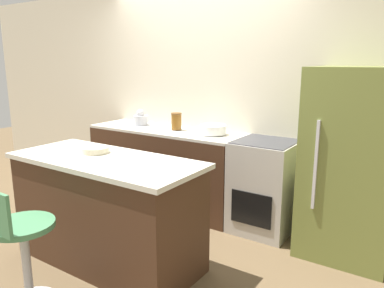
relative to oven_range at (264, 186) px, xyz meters
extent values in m
plane|color=brown|center=(-0.97, -0.32, -0.47)|extent=(14.00, 14.00, 0.00)
cube|color=beige|center=(-0.97, 0.33, 0.83)|extent=(8.00, 0.06, 2.60)
cube|color=#422819|center=(-1.26, 0.00, -0.02)|extent=(1.90, 0.60, 0.90)
cube|color=beige|center=(-1.26, 0.00, 0.45)|extent=(1.90, 0.60, 0.03)
cube|color=#9EA3A8|center=(-1.59, 0.00, 0.47)|extent=(0.44, 0.33, 0.01)
cube|color=#422819|center=(-0.86, -1.33, -0.02)|extent=(1.62, 0.68, 0.89)
cube|color=beige|center=(-0.86, -1.33, 0.44)|extent=(1.69, 0.72, 0.04)
cube|color=#B7B2A8|center=(0.00, 0.00, 0.00)|extent=(0.59, 0.60, 0.93)
cube|color=black|center=(0.00, -0.30, -0.14)|extent=(0.41, 0.01, 0.32)
cube|color=#333338|center=(0.00, 0.00, 0.47)|extent=(0.56, 0.57, 0.01)
cube|color=olive|center=(0.80, -0.04, 0.36)|extent=(0.75, 0.68, 1.66)
cube|color=silver|center=(0.60, -0.39, 0.41)|extent=(0.02, 0.02, 0.75)
cylinder|color=#B7B7BC|center=(-0.88, -2.08, -0.17)|extent=(0.06, 0.06, 0.59)
cylinder|color=#478456|center=(-0.88, -2.08, 0.15)|extent=(0.43, 0.43, 0.04)
cylinder|color=silver|center=(-1.65, 0.02, 0.53)|extent=(0.17, 0.17, 0.12)
sphere|color=silver|center=(-1.65, 0.02, 0.62)|extent=(0.10, 0.10, 0.10)
cylinder|color=white|center=(-0.62, 0.02, 0.52)|extent=(0.28, 0.28, 0.10)
cylinder|color=brown|center=(-1.11, 0.02, 0.56)|extent=(0.12, 0.12, 0.18)
cylinder|color=brown|center=(-1.11, 0.02, 0.65)|extent=(0.12, 0.12, 0.02)
cylinder|color=beige|center=(-1.06, -1.25, 0.49)|extent=(0.23, 0.23, 0.05)
camera|label=1|loc=(1.39, -3.40, 1.25)|focal=35.00mm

